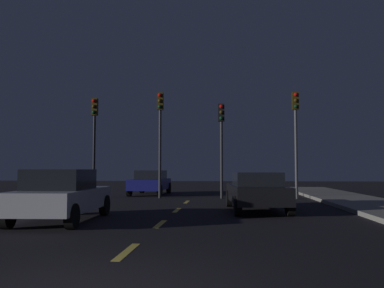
{
  "coord_description": "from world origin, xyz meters",
  "views": [
    {
      "loc": [
        1.79,
        -4.88,
        1.48
      ],
      "look_at": [
        0.23,
        14.17,
        2.63
      ],
      "focal_mm": 39.08,
      "sensor_mm": 36.0,
      "label": 1
    }
  ],
  "objects_px": {
    "traffic_signal_far_right": "(296,124)",
    "car_stopped_ahead": "(256,191)",
    "traffic_signal_center_right": "(221,132)",
    "car_adjacent_lane": "(62,195)",
    "traffic_signal_center_left": "(160,125)",
    "car_oncoming_far": "(150,182)",
    "traffic_signal_far_left": "(94,128)"
  },
  "relations": [
    {
      "from": "traffic_signal_center_left",
      "to": "car_adjacent_lane",
      "type": "xyz_separation_m",
      "value": [
        -1.27,
        -9.67,
        -3.03
      ]
    },
    {
      "from": "car_stopped_ahead",
      "to": "car_oncoming_far",
      "type": "xyz_separation_m",
      "value": [
        -5.46,
        9.08,
        0.01
      ]
    },
    {
      "from": "traffic_signal_center_right",
      "to": "car_adjacent_lane",
      "type": "xyz_separation_m",
      "value": [
        -4.43,
        -9.67,
        -2.63
      ]
    },
    {
      "from": "car_adjacent_lane",
      "to": "car_oncoming_far",
      "type": "relative_size",
      "value": 1.02
    },
    {
      "from": "car_stopped_ahead",
      "to": "car_adjacent_lane",
      "type": "height_order",
      "value": "car_adjacent_lane"
    },
    {
      "from": "car_stopped_ahead",
      "to": "car_adjacent_lane",
      "type": "distance_m",
      "value": 6.66
    },
    {
      "from": "car_stopped_ahead",
      "to": "car_adjacent_lane",
      "type": "bearing_deg",
      "value": -149.25
    },
    {
      "from": "traffic_signal_far_right",
      "to": "car_stopped_ahead",
      "type": "distance_m",
      "value": 7.37
    },
    {
      "from": "traffic_signal_center_right",
      "to": "traffic_signal_far_left",
      "type": "bearing_deg",
      "value": 179.99
    },
    {
      "from": "traffic_signal_center_right",
      "to": "car_adjacent_lane",
      "type": "relative_size",
      "value": 1.1
    },
    {
      "from": "traffic_signal_center_left",
      "to": "car_oncoming_far",
      "type": "xyz_separation_m",
      "value": [
        -1.0,
        2.81,
        -3.06
      ]
    },
    {
      "from": "traffic_signal_center_right",
      "to": "car_oncoming_far",
      "type": "xyz_separation_m",
      "value": [
        -4.17,
        2.81,
        -2.66
      ]
    },
    {
      "from": "traffic_signal_far_right",
      "to": "car_adjacent_lane",
      "type": "bearing_deg",
      "value": -130.18
    },
    {
      "from": "car_stopped_ahead",
      "to": "car_adjacent_lane",
      "type": "relative_size",
      "value": 1.05
    },
    {
      "from": "traffic_signal_far_left",
      "to": "car_adjacent_lane",
      "type": "distance_m",
      "value": 10.33
    },
    {
      "from": "car_stopped_ahead",
      "to": "traffic_signal_center_right",
      "type": "bearing_deg",
      "value": 101.67
    },
    {
      "from": "traffic_signal_far_right",
      "to": "car_adjacent_lane",
      "type": "xyz_separation_m",
      "value": [
        -8.17,
        -9.67,
        -2.99
      ]
    },
    {
      "from": "traffic_signal_far_left",
      "to": "car_oncoming_far",
      "type": "relative_size",
      "value": 1.21
    },
    {
      "from": "traffic_signal_far_right",
      "to": "traffic_signal_center_right",
      "type": "bearing_deg",
      "value": -179.98
    },
    {
      "from": "traffic_signal_center_right",
      "to": "car_adjacent_lane",
      "type": "bearing_deg",
      "value": -114.61
    },
    {
      "from": "car_oncoming_far",
      "to": "car_adjacent_lane",
      "type": "bearing_deg",
      "value": -91.22
    },
    {
      "from": "traffic_signal_center_left",
      "to": "traffic_signal_far_right",
      "type": "distance_m",
      "value": 6.9
    },
    {
      "from": "car_stopped_ahead",
      "to": "car_oncoming_far",
      "type": "distance_m",
      "value": 10.59
    },
    {
      "from": "traffic_signal_center_left",
      "to": "car_oncoming_far",
      "type": "relative_size",
      "value": 1.27
    },
    {
      "from": "traffic_signal_center_right",
      "to": "traffic_signal_center_left",
      "type": "bearing_deg",
      "value": 179.98
    },
    {
      "from": "car_stopped_ahead",
      "to": "car_oncoming_far",
      "type": "bearing_deg",
      "value": 121.03
    },
    {
      "from": "traffic_signal_center_left",
      "to": "car_adjacent_lane",
      "type": "distance_m",
      "value": 10.22
    },
    {
      "from": "traffic_signal_center_left",
      "to": "car_stopped_ahead",
      "type": "distance_m",
      "value": 8.28
    },
    {
      "from": "traffic_signal_far_right",
      "to": "car_oncoming_far",
      "type": "xyz_separation_m",
      "value": [
        -7.9,
        2.81,
        -3.01
      ]
    },
    {
      "from": "traffic_signal_center_left",
      "to": "traffic_signal_center_right",
      "type": "distance_m",
      "value": 3.19
    },
    {
      "from": "traffic_signal_far_right",
      "to": "car_oncoming_far",
      "type": "bearing_deg",
      "value": 160.43
    },
    {
      "from": "traffic_signal_center_right",
      "to": "car_stopped_ahead",
      "type": "xyz_separation_m",
      "value": [
        1.29,
        -6.27,
        -2.67
      ]
    }
  ]
}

